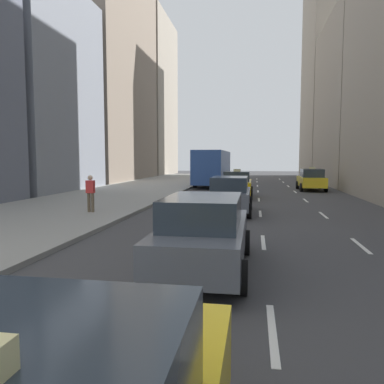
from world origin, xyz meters
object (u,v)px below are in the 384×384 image
city_bus (213,166)px  pedestrian_far_walking (90,192)px  taxi_second (237,184)px  sedan_black_near (204,233)px  sedan_silver_behind (230,195)px  taxi_third (311,179)px

city_bus → pedestrian_far_walking: size_ratio=7.04×
city_bus → pedestrian_far_walking: bearing=-99.3°
taxi_second → city_bus: size_ratio=0.38×
taxi_second → sedan_black_near: size_ratio=0.92×
sedan_black_near → sedan_silver_behind: size_ratio=1.07×
sedan_silver_behind → city_bus: (-2.81, 18.53, 0.91)m
city_bus → taxi_second: bearing=-76.1°
taxi_second → pedestrian_far_walking: bearing=-124.9°
taxi_second → city_bus: bearing=103.9°
taxi_second → pedestrian_far_walking: size_ratio=2.67×
taxi_third → pedestrian_far_walking: (-11.71, -15.34, 0.19)m
taxi_second → sedan_black_near: taxi_second is taller
taxi_second → sedan_black_near: (-0.00, -16.16, -0.01)m
city_bus → pedestrian_far_walking: city_bus is taller
sedan_black_near → pedestrian_far_walking: (-6.11, 7.39, 0.19)m
sedan_black_near → pedestrian_far_walking: pedestrian_far_walking is taller
taxi_third → sedan_black_near: bearing=-103.8°
sedan_silver_behind → city_bus: city_bus is taller
sedan_black_near → city_bus: (-2.81, 27.52, 0.91)m
sedan_black_near → sedan_silver_behind: (0.00, 8.99, -0.00)m
city_bus → taxi_third: bearing=-29.7°
sedan_black_near → sedan_silver_behind: bearing=90.0°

